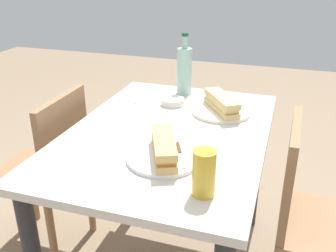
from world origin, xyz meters
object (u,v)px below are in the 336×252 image
(plate_far, at_px, (164,158))
(water_bottle, at_px, (184,70))
(olive_bowl, at_px, (173,102))
(plate_near, at_px, (221,112))
(knife_near, at_px, (233,107))
(baguette_sandwich_near, at_px, (221,103))
(chair_near, at_px, (49,168))
(beer_glass, at_px, (204,173))
(baguette_sandwich_far, at_px, (164,147))
(knife_far, at_px, (180,153))
(chair_far, at_px, (311,213))
(dining_table, at_px, (168,157))

(plate_far, relative_size, water_bottle, 0.84)
(olive_bowl, bearing_deg, plate_near, 80.88)
(knife_near, bearing_deg, baguette_sandwich_near, -45.72)
(chair_near, bearing_deg, knife_near, 111.17)
(beer_glass, bearing_deg, knife_near, -177.81)
(chair_near, height_order, plate_near, chair_near)
(baguette_sandwich_far, relative_size, water_bottle, 0.84)
(plate_near, bearing_deg, knife_far, -7.18)
(chair_near, height_order, baguette_sandwich_near, chair_near)
(chair_near, relative_size, baguette_sandwich_near, 3.43)
(knife_far, height_order, water_bottle, water_bottle)
(knife_far, relative_size, beer_glass, 1.19)
(chair_far, distance_m, water_bottle, 0.89)
(beer_glass, bearing_deg, baguette_sandwich_near, -173.74)
(knife_near, distance_m, water_bottle, 0.34)
(water_bottle, bearing_deg, knife_near, 58.81)
(olive_bowl, bearing_deg, chair_near, -59.43)
(baguette_sandwich_far, height_order, water_bottle, water_bottle)
(baguette_sandwich_far, xyz_separation_m, water_bottle, (-0.69, -0.13, 0.07))
(chair_near, height_order, knife_far, chair_near)
(dining_table, height_order, plate_near, plate_near)
(plate_near, height_order, plate_far, same)
(knife_near, bearing_deg, baguette_sandwich_far, -15.86)
(knife_far, distance_m, beer_glass, 0.24)
(chair_far, xyz_separation_m, baguette_sandwich_near, (-0.25, -0.42, 0.32))
(dining_table, xyz_separation_m, olive_bowl, (-0.29, -0.07, 0.14))
(chair_near, xyz_separation_m, baguette_sandwich_near, (-0.26, 0.75, 0.32))
(baguette_sandwich_near, xyz_separation_m, baguette_sandwich_far, (0.48, -0.11, 0.00))
(chair_far, height_order, baguette_sandwich_near, chair_far)
(chair_near, distance_m, water_bottle, 0.81)
(knife_far, xyz_separation_m, water_bottle, (-0.66, -0.17, 0.11))
(baguette_sandwich_near, distance_m, knife_far, 0.45)
(knife_near, distance_m, olive_bowl, 0.28)
(chair_far, height_order, knife_near, chair_far)
(chair_far, xyz_separation_m, baguette_sandwich_far, (0.24, -0.52, 0.32))
(dining_table, xyz_separation_m, plate_near, (-0.25, 0.17, 0.13))
(knife_near, relative_size, baguette_sandwich_far, 0.67)
(chair_near, xyz_separation_m, knife_far, (0.18, 0.69, 0.29))
(baguette_sandwich_near, height_order, knife_far, baguette_sandwich_near)
(water_bottle, xyz_separation_m, beer_glass, (0.85, 0.30, -0.05))
(chair_far, xyz_separation_m, water_bottle, (-0.46, -0.65, 0.39))
(water_bottle, distance_m, beer_glass, 0.91)
(plate_far, bearing_deg, beer_glass, 47.83)
(plate_far, xyz_separation_m, water_bottle, (-0.69, -0.13, 0.12))
(baguette_sandwich_near, relative_size, baguette_sandwich_far, 0.95)
(beer_glass, relative_size, olive_bowl, 1.30)
(baguette_sandwich_near, distance_m, knife_near, 0.07)
(dining_table, height_order, baguette_sandwich_far, baguette_sandwich_far)
(plate_near, bearing_deg, chair_near, -70.57)
(dining_table, xyz_separation_m, baguette_sandwich_near, (-0.25, 0.17, 0.17))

